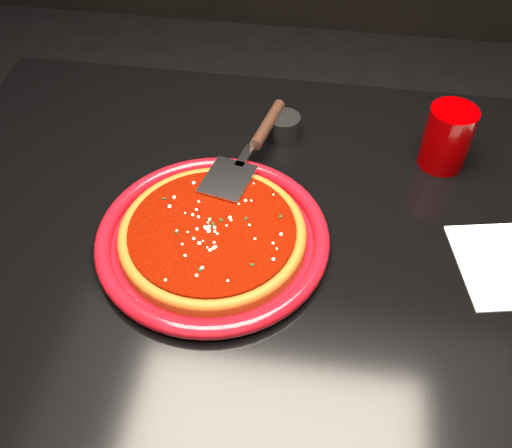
{
  "coord_description": "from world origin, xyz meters",
  "views": [
    {
      "loc": [
        0.05,
        -0.59,
        1.4
      ],
      "look_at": [
        -0.04,
        -0.02,
        0.77
      ],
      "focal_mm": 40.0,
      "sensor_mm": 36.0,
      "label": 1
    }
  ],
  "objects_px": {
    "table": "(276,352)",
    "plate": "(213,238)",
    "cup": "(447,138)",
    "pizza_server": "(251,148)",
    "ramekin": "(284,127)"
  },
  "relations": [
    {
      "from": "table",
      "to": "plate",
      "type": "relative_size",
      "value": 3.48
    },
    {
      "from": "pizza_server",
      "to": "ramekin",
      "type": "height_order",
      "value": "pizza_server"
    },
    {
      "from": "plate",
      "to": "pizza_server",
      "type": "xyz_separation_m",
      "value": [
        0.03,
        0.17,
        0.03
      ]
    },
    {
      "from": "pizza_server",
      "to": "cup",
      "type": "relative_size",
      "value": 2.75
    },
    {
      "from": "cup",
      "to": "plate",
      "type": "bearing_deg",
      "value": -145.65
    },
    {
      "from": "table",
      "to": "pizza_server",
      "type": "relative_size",
      "value": 4.03
    },
    {
      "from": "table",
      "to": "plate",
      "type": "bearing_deg",
      "value": -153.93
    },
    {
      "from": "pizza_server",
      "to": "ramekin",
      "type": "xyz_separation_m",
      "value": [
        0.05,
        0.09,
        -0.02
      ]
    },
    {
      "from": "table",
      "to": "cup",
      "type": "distance_m",
      "value": 0.53
    },
    {
      "from": "table",
      "to": "ramekin",
      "type": "bearing_deg",
      "value": 96.1
    },
    {
      "from": "pizza_server",
      "to": "cup",
      "type": "xyz_separation_m",
      "value": [
        0.32,
        0.06,
        0.01
      ]
    },
    {
      "from": "table",
      "to": "cup",
      "type": "bearing_deg",
      "value": 37.22
    },
    {
      "from": "pizza_server",
      "to": "cup",
      "type": "bearing_deg",
      "value": 23.55
    },
    {
      "from": "pizza_server",
      "to": "cup",
      "type": "distance_m",
      "value": 0.32
    },
    {
      "from": "plate",
      "to": "ramekin",
      "type": "xyz_separation_m",
      "value": [
        0.07,
        0.26,
        0.01
      ]
    }
  ]
}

